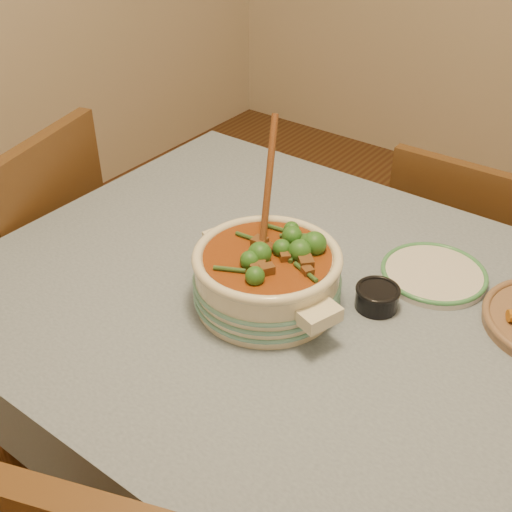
{
  "coord_description": "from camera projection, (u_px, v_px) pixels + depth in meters",
  "views": [
    {
      "loc": [
        0.41,
        -0.89,
        1.59
      ],
      "look_at": [
        -0.22,
        -0.05,
        0.86
      ],
      "focal_mm": 45.0,
      "sensor_mm": 36.0,
      "label": 1
    }
  ],
  "objects": [
    {
      "name": "dining_table",
      "position": [
        358.0,
        359.0,
        1.31
      ],
      "size": [
        1.68,
        1.08,
        0.76
      ],
      "color": "brown",
      "rests_on": "floor"
    },
    {
      "name": "stew_casserole",
      "position": [
        267.0,
        272.0,
        1.28
      ],
      "size": [
        0.38,
        0.36,
        0.35
      ],
      "rotation": [
        0.0,
        0.0,
        -0.31
      ],
      "color": "beige",
      "rests_on": "dining_table"
    },
    {
      "name": "white_plate",
      "position": [
        434.0,
        274.0,
        1.38
      ],
      "size": [
        0.23,
        0.23,
        0.02
      ],
      "rotation": [
        0.0,
        0.0,
        -0.0
      ],
      "color": "silver",
      "rests_on": "dining_table"
    },
    {
      "name": "condiment_bowl",
      "position": [
        377.0,
        296.0,
        1.29
      ],
      "size": [
        0.1,
        0.1,
        0.05
      ],
      "rotation": [
        0.0,
        0.0,
        -0.18
      ],
      "color": "black",
      "rests_on": "dining_table"
    },
    {
      "name": "chair_far",
      "position": [
        453.0,
        255.0,
        1.98
      ],
      "size": [
        0.39,
        0.39,
        0.81
      ],
      "rotation": [
        0.0,
        0.0,
        3.16
      ],
      "color": "brown",
      "rests_on": "floor"
    },
    {
      "name": "chair_left",
      "position": [
        32.0,
        258.0,
        1.87
      ],
      "size": [
        0.52,
        0.52,
        0.91
      ],
      "rotation": [
        0.0,
        0.0,
        -1.3
      ],
      "color": "brown",
      "rests_on": "floor"
    }
  ]
}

